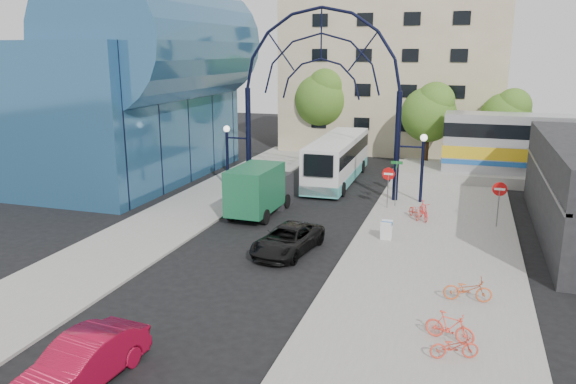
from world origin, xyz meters
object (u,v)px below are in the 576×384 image
(gateway_arch, at_px, (321,64))
(bike_far_a, at_px, (468,289))
(do_not_enter_sign, at_px, (499,194))
(sandwich_board, at_px, (386,228))
(red_sedan, at_px, (82,362))
(bike_far_b, at_px, (450,327))
(city_bus, at_px, (338,159))
(black_suv, at_px, (288,240))
(bike_near_a, at_px, (414,211))
(stop_sign, at_px, (388,178))
(bike_near_b, at_px, (424,211))
(bike_far_c, at_px, (454,346))
(street_name_sign, at_px, (396,174))
(green_truck, at_px, (260,189))
(tree_north_a, at_px, (430,111))
(tree_north_b, at_px, (323,96))
(tree_north_c, at_px, (507,115))

(gateway_arch, distance_m, bike_far_a, 18.92)
(do_not_enter_sign, relative_size, sandwich_board, 2.51)
(red_sedan, bearing_deg, bike_far_b, 35.14)
(city_bus, relative_size, bike_far_b, 7.13)
(city_bus, xyz_separation_m, black_suv, (1.14, -15.53, -1.04))
(sandwich_board, bearing_deg, bike_near_a, 76.95)
(gateway_arch, bearing_deg, bike_far_a, -56.05)
(stop_sign, height_order, do_not_enter_sign, stop_sign)
(bike_near_b, height_order, bike_far_c, bike_near_b)
(black_suv, bearing_deg, bike_near_b, 59.54)
(do_not_enter_sign, height_order, bike_far_a, do_not_enter_sign)
(street_name_sign, xyz_separation_m, green_truck, (-7.41, -3.83, -0.64))
(stop_sign, distance_m, bike_near_a, 2.91)
(street_name_sign, height_order, tree_north_a, tree_north_a)
(street_name_sign, relative_size, tree_north_b, 0.35)
(green_truck, bearing_deg, tree_north_c, 54.69)
(tree_north_b, bearing_deg, red_sedan, -85.68)
(bike_far_c, bearing_deg, city_bus, 1.95)
(gateway_arch, distance_m, do_not_enter_sign, 13.43)
(bike_near_a, height_order, bike_far_c, bike_far_c)
(gateway_arch, distance_m, tree_north_b, 16.72)
(green_truck, distance_m, bike_far_b, 16.75)
(city_bus, bearing_deg, sandwich_board, -67.71)
(tree_north_a, bearing_deg, bike_far_a, -82.46)
(bike_near_a, height_order, bike_far_b, bike_far_b)
(tree_north_c, height_order, bike_near_a, tree_north_c)
(tree_north_a, xyz_separation_m, tree_north_b, (-10.00, 4.00, 0.66))
(red_sedan, bearing_deg, green_truck, 99.62)
(tree_north_a, height_order, city_bus, tree_north_a)
(street_name_sign, xyz_separation_m, red_sedan, (-6.12, -21.87, -1.40))
(gateway_arch, height_order, bike_far_c, gateway_arch)
(tree_north_c, xyz_separation_m, city_bus, (-11.93, -9.39, -2.58))
(tree_north_b, xyz_separation_m, bike_far_c, (13.11, -34.60, -4.74))
(green_truck, xyz_separation_m, bike_near_a, (8.80, 1.47, -0.97))
(sandwich_board, bearing_deg, bike_near_b, 70.12)
(tree_north_b, distance_m, bike_far_c, 37.30)
(bike_far_b, bearing_deg, stop_sign, 32.21)
(city_bus, bearing_deg, bike_far_b, -69.21)
(tree_north_c, bearing_deg, sandwich_board, -106.55)
(tree_north_c, height_order, bike_far_b, tree_north_c)
(street_name_sign, xyz_separation_m, bike_far_c, (4.03, -17.27, -1.61))
(tree_north_c, height_order, bike_far_a, tree_north_c)
(black_suv, relative_size, red_sedan, 1.05)
(tree_north_b, bearing_deg, city_bus, -70.35)
(tree_north_a, height_order, bike_far_a, tree_north_a)
(do_not_enter_sign, xyz_separation_m, street_name_sign, (-5.80, 2.60, 0.15))
(do_not_enter_sign, xyz_separation_m, black_suv, (-9.67, -7.00, -1.32))
(city_bus, xyz_separation_m, bike_far_a, (9.39, -18.77, -1.10))
(tree_north_a, bearing_deg, bike_far_c, -84.20)
(sandwich_board, bearing_deg, gateway_arch, 124.91)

